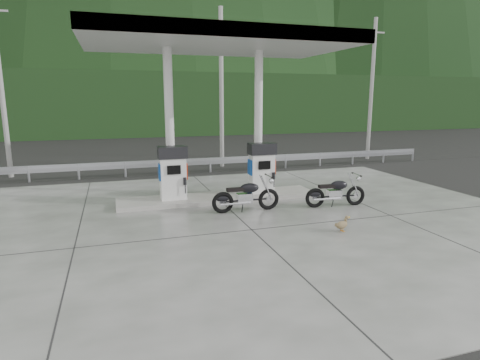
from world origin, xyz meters
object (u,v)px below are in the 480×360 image
object	(u,v)px
motorcycle_left	(246,196)
duck	(342,225)
gas_pump_right	(262,168)
gas_pump_left	(173,173)
motorcycle_right	(336,193)

from	to	relation	value
motorcycle_left	duck	size ratio (longest dim) A/B	4.22
gas_pump_right	motorcycle_left	xyz separation A→B (m)	(-1.17, -1.71, -0.56)
gas_pump_left	motorcycle_left	size ratio (longest dim) A/B	0.87
duck	motorcycle_left	bearing A→B (deg)	106.83
motorcycle_left	duck	bearing A→B (deg)	-54.39
gas_pump_right	duck	bearing A→B (deg)	-81.38
motorcycle_left	gas_pump_left	bearing A→B (deg)	141.06
motorcycle_left	duck	distance (m)	3.23
gas_pump_left	duck	world-z (taller)	gas_pump_left
motorcycle_left	duck	world-z (taller)	motorcycle_left
motorcycle_right	duck	bearing A→B (deg)	-111.85
gas_pump_left	motorcycle_right	world-z (taller)	gas_pump_left
gas_pump_left	duck	xyz separation A→B (m)	(3.86, -4.36, -0.87)
motorcycle_left	motorcycle_right	distance (m)	3.03
gas_pump_left	motorcycle_left	world-z (taller)	gas_pump_left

